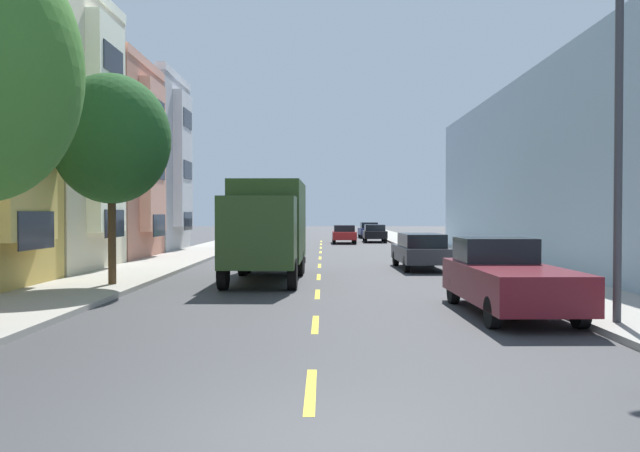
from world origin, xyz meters
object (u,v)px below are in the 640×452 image
parked_hatchback_navy (369,230)px  parked_suv_champagne (271,229)px  delivery_box_truck (268,224)px  parked_suv_forest (251,235)px  parked_pickup_burgundy (507,278)px  moving_red_sedan (344,234)px  street_lamp (611,115)px  parked_sedan_black (375,233)px  street_tree_second (111,139)px  parked_wagon_charcoal (420,250)px

parked_hatchback_navy → parked_suv_champagne: size_ratio=0.84×
delivery_box_truck → parked_suv_champagne: delivery_box_truck is taller
parked_suv_forest → parked_hatchback_navy: parked_suv_forest is taller
delivery_box_truck → parked_suv_forest: delivery_box_truck is taller
delivery_box_truck → parked_pickup_burgundy: 9.93m
parked_suv_forest → parked_suv_champagne: bearing=89.3°
parked_suv_champagne → moving_red_sedan: 7.70m
parked_hatchback_navy → parked_pickup_burgundy: (-0.04, -45.75, 0.07)m
street_lamp → parked_hatchback_navy: size_ratio=1.79×
street_lamp → parked_pickup_burgundy: street_lamp is taller
street_lamp → parked_sedan_black: size_ratio=1.60×
parked_suv_champagne → street_tree_second: bearing=-93.4°
street_lamp → parked_wagon_charcoal: size_ratio=1.53×
parked_wagon_charcoal → moving_red_sedan: size_ratio=1.05×
parked_sedan_black → parked_suv_champagne: size_ratio=0.94×
delivery_box_truck → parked_hatchback_navy: bearing=80.6°
street_lamp → parked_suv_forest: bearing=110.5°
street_tree_second → street_lamp: 14.14m
parked_suv_forest → parked_sedan_black: bearing=52.1°
parked_sedan_black → parked_hatchback_navy: bearing=89.2°
parked_wagon_charcoal → parked_suv_champagne: size_ratio=0.98×
street_tree_second → delivery_box_truck: size_ratio=0.86×
street_lamp → delivery_box_truck: street_lamp is taller
parked_suv_forest → parked_hatchback_navy: size_ratio=1.20×
street_tree_second → parked_hatchback_navy: (10.90, 40.90, -3.88)m
parked_suv_forest → parked_sedan_black: size_ratio=1.07×
street_tree_second → street_lamp: bearing=-29.1°
delivery_box_truck → parked_suv_champagne: size_ratio=1.57×
parked_wagon_charcoal → delivery_box_truck: bearing=-145.3°
parked_sedan_black → parked_suv_champagne: bearing=164.7°
parked_wagon_charcoal → parked_sedan_black: bearing=89.7°
street_tree_second → parked_suv_champagne: 35.10m
parked_suv_champagne → moving_red_sedan: (6.12, -4.67, -0.24)m
moving_red_sedan → delivery_box_truck: bearing=-97.5°
parked_hatchback_navy → moving_red_sedan: size_ratio=0.90×
parked_suv_forest → parked_suv_champagne: same height
street_tree_second → parked_sedan_black: size_ratio=1.44×
parked_wagon_charcoal → parked_suv_champagne: 29.16m
delivery_box_truck → parked_hatchback_navy: delivery_box_truck is taller
parked_suv_forest → moving_red_sedan: (6.29, 9.09, -0.24)m
street_lamp → parked_sedan_black: 39.53m
parked_wagon_charcoal → parked_suv_champagne: bearing=107.1°
street_tree_second → street_lamp: street_lamp is taller
street_lamp → parked_sedan_black: bearing=92.3°
moving_red_sedan → parked_sedan_black: bearing=41.5°
parked_suv_forest → parked_sedan_black: (8.87, 11.38, -0.24)m
street_tree_second → parked_hatchback_navy: 42.50m
parked_suv_forest → parked_suv_champagne: 13.76m
street_tree_second → parked_hatchback_navy: size_ratio=1.61×
street_tree_second → parked_suv_forest: 21.48m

